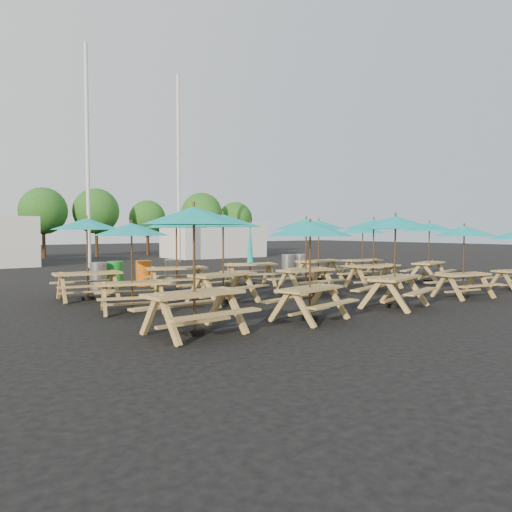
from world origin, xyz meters
TOP-DOWN VIEW (x-y plane):
  - ground at (0.00, 0.00)m, footprint 120.00×120.00m
  - picnic_unit_0 at (-6.00, -4.58)m, footprint 2.35×2.35m
  - picnic_unit_1 at (-5.91, -1.30)m, footprint 2.41×2.41m
  - picnic_unit_2 at (-6.08, 1.60)m, footprint 2.31×2.31m
  - picnic_unit_3 at (-3.13, -4.77)m, footprint 2.34×2.34m
  - picnic_unit_4 at (-3.27, -1.37)m, footprint 2.54×2.54m
  - picnic_unit_5 at (-3.20, 1.55)m, footprint 2.68×2.68m
  - picnic_unit_6 at (-0.04, -4.71)m, footprint 2.66×2.66m
  - picnic_unit_7 at (-0.11, -1.32)m, footprint 2.11×2.11m
  - picnic_unit_8 at (-0.09, 1.74)m, footprint 2.34×2.18m
  - picnic_unit_9 at (3.19, -4.73)m, footprint 2.19×2.19m
  - picnic_unit_10 at (2.96, -1.45)m, footprint 2.43×2.43m
  - picnic_unit_11 at (3.23, 1.60)m, footprint 2.23×2.23m
  - picnic_unit_13 at (6.24, -1.44)m, footprint 2.51×2.51m
  - picnic_unit_14 at (5.91, 1.65)m, footprint 2.26×2.26m
  - waste_bin_0 at (-4.93, 4.04)m, footprint 0.57×0.57m
  - waste_bin_1 at (-4.25, 4.25)m, footprint 0.57×0.57m
  - waste_bin_2 at (-3.24, 4.05)m, footprint 0.57×0.57m
  - waste_bin_3 at (-2.06, 4.08)m, footprint 0.57×0.57m
  - waste_bin_4 at (3.95, 4.36)m, footprint 0.57×0.57m
  - waste_bin_5 at (4.60, 4.22)m, footprint 0.57×0.57m
  - mast_0 at (-2.00, 14.00)m, footprint 0.20×0.20m
  - mast_1 at (4.50, 16.00)m, footprint 0.20×0.20m
  - event_tent_1 at (9.00, 19.00)m, footprint 7.00×4.00m
  - tree_3 at (-1.75, 24.72)m, footprint 3.36×3.36m
  - tree_4 at (1.90, 24.26)m, footprint 3.41×3.41m
  - tree_5 at (6.22, 24.67)m, footprint 2.94×2.94m
  - tree_6 at (10.23, 22.90)m, footprint 3.38×3.38m
  - tree_7 at (13.63, 22.92)m, footprint 2.95×2.95m

SIDE VIEW (x-z plane):
  - ground at x=0.00m, z-range 0.00..0.00m
  - waste_bin_0 at x=-4.93m, z-range 0.00..0.92m
  - waste_bin_1 at x=-4.25m, z-range 0.00..0.92m
  - waste_bin_2 at x=-3.24m, z-range 0.00..0.92m
  - waste_bin_3 at x=-2.06m, z-range 0.00..0.92m
  - waste_bin_4 at x=3.95m, z-range 0.00..0.92m
  - waste_bin_5 at x=4.60m, z-range 0.00..0.92m
  - picnic_unit_8 at x=-0.09m, z-range -0.22..2.23m
  - event_tent_1 at x=9.00m, z-range 0.00..2.60m
  - picnic_unit_9 at x=3.19m, z-range 0.79..2.98m
  - picnic_unit_1 at x=-5.91m, z-range 0.81..3.06m
  - picnic_unit_3 at x=-3.13m, z-range 0.81..3.06m
  - picnic_unit_14 at x=5.91m, z-range 0.81..3.07m
  - picnic_unit_13 at x=6.24m, z-range 0.85..3.20m
  - picnic_unit_7 at x=-0.11m, z-range 0.87..3.28m
  - picnic_unit_2 at x=-6.08m, z-range 0.87..3.29m
  - picnic_unit_10 at x=2.96m, z-range 0.88..3.32m
  - picnic_unit_6 at x=-0.04m, z-range 0.88..3.32m
  - picnic_unit_11 at x=3.23m, z-range 0.89..3.34m
  - picnic_unit_5 at x=-3.20m, z-range 0.90..3.38m
  - picnic_unit_4 at x=-3.27m, z-range 0.90..3.41m
  - picnic_unit_0 at x=-6.00m, z-range 0.91..3.44m
  - tree_5 at x=6.22m, z-range 0.75..5.20m
  - tree_7 at x=13.63m, z-range 0.75..5.23m
  - tree_3 at x=-1.75m, z-range 0.86..5.95m
  - tree_6 at x=10.23m, z-range 0.86..5.99m
  - tree_4 at x=1.90m, z-range 0.87..6.04m
  - mast_0 at x=-2.00m, z-range 0.00..12.00m
  - mast_1 at x=4.50m, z-range 0.00..12.00m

